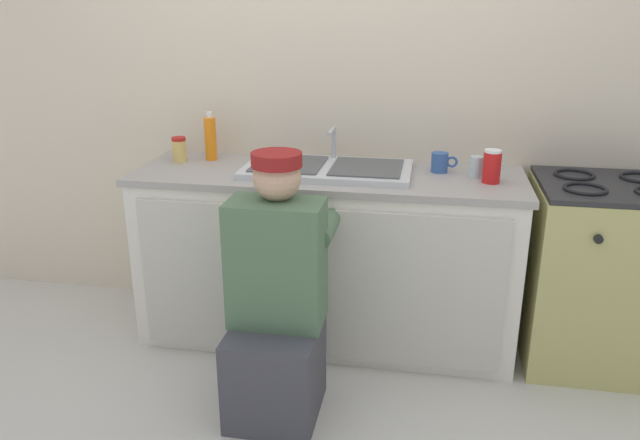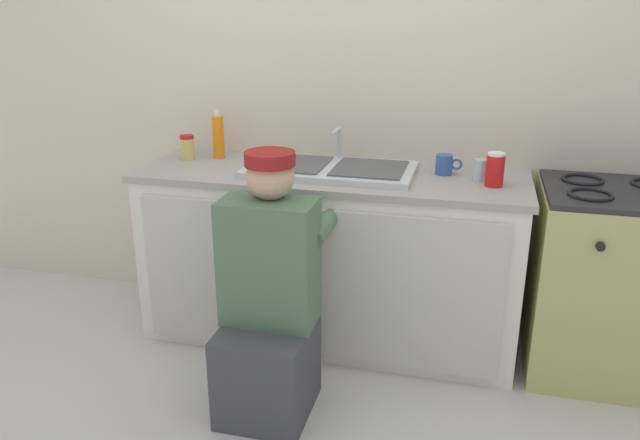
{
  "view_description": "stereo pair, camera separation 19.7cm",
  "coord_description": "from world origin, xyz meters",
  "px_view_note": "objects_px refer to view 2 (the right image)",
  "views": [
    {
      "loc": [
        0.49,
        -2.57,
        1.65
      ],
      "look_at": [
        0.0,
        0.1,
        0.7
      ],
      "focal_mm": 35.0,
      "sensor_mm": 36.0,
      "label": 1
    },
    {
      "loc": [
        0.68,
        -2.53,
        1.65
      ],
      "look_at": [
        0.0,
        0.1,
        0.7
      ],
      "focal_mm": 35.0,
      "sensor_mm": 36.0,
      "label": 2
    }
  ],
  "objects_px": {
    "soda_cup_red": "(495,170)",
    "water_glass": "(480,170)",
    "coffee_mug": "(445,165)",
    "plumber_person": "(269,309)",
    "stove_range": "(607,282)",
    "soap_bottle_orange": "(218,137)",
    "condiment_jar": "(187,147)",
    "sink_double_basin": "(331,169)"
  },
  "relations": [
    {
      "from": "sink_double_basin",
      "to": "water_glass",
      "type": "xyz_separation_m",
      "value": [
        0.7,
        0.03,
        0.03
      ]
    },
    {
      "from": "stove_range",
      "to": "condiment_jar",
      "type": "bearing_deg",
      "value": 177.96
    },
    {
      "from": "coffee_mug",
      "to": "water_glass",
      "type": "relative_size",
      "value": 1.26
    },
    {
      "from": "coffee_mug",
      "to": "soda_cup_red",
      "type": "xyz_separation_m",
      "value": [
        0.23,
        -0.15,
        0.03
      ]
    },
    {
      "from": "coffee_mug",
      "to": "soda_cup_red",
      "type": "bearing_deg",
      "value": -33.02
    },
    {
      "from": "sink_double_basin",
      "to": "soap_bottle_orange",
      "type": "bearing_deg",
      "value": 167.29
    },
    {
      "from": "stove_range",
      "to": "plumber_person",
      "type": "xyz_separation_m",
      "value": [
        -1.4,
        -0.66,
        0.02
      ]
    },
    {
      "from": "soda_cup_red",
      "to": "soap_bottle_orange",
      "type": "relative_size",
      "value": 0.61
    },
    {
      "from": "sink_double_basin",
      "to": "soda_cup_red",
      "type": "relative_size",
      "value": 5.26
    },
    {
      "from": "plumber_person",
      "to": "stove_range",
      "type": "bearing_deg",
      "value": 25.38
    },
    {
      "from": "stove_range",
      "to": "soda_cup_red",
      "type": "height_order",
      "value": "soda_cup_red"
    },
    {
      "from": "condiment_jar",
      "to": "soda_cup_red",
      "type": "height_order",
      "value": "soda_cup_red"
    },
    {
      "from": "condiment_jar",
      "to": "plumber_person",
      "type": "bearing_deg",
      "value": -47.06
    },
    {
      "from": "plumber_person",
      "to": "water_glass",
      "type": "height_order",
      "value": "plumber_person"
    },
    {
      "from": "condiment_jar",
      "to": "sink_double_basin",
      "type": "bearing_deg",
      "value": -5.25
    },
    {
      "from": "soda_cup_red",
      "to": "coffee_mug",
      "type": "bearing_deg",
      "value": 146.98
    },
    {
      "from": "water_glass",
      "to": "condiment_jar",
      "type": "relative_size",
      "value": 0.78
    },
    {
      "from": "condiment_jar",
      "to": "soap_bottle_orange",
      "type": "relative_size",
      "value": 0.51
    },
    {
      "from": "soda_cup_red",
      "to": "sink_double_basin",
      "type": "bearing_deg",
      "value": 176.68
    },
    {
      "from": "sink_double_basin",
      "to": "condiment_jar",
      "type": "distance_m",
      "value": 0.79
    },
    {
      "from": "water_glass",
      "to": "condiment_jar",
      "type": "distance_m",
      "value": 1.48
    },
    {
      "from": "sink_double_basin",
      "to": "soap_bottle_orange",
      "type": "relative_size",
      "value": 3.2
    },
    {
      "from": "sink_double_basin",
      "to": "coffee_mug",
      "type": "relative_size",
      "value": 6.35
    },
    {
      "from": "stove_range",
      "to": "water_glass",
      "type": "xyz_separation_m",
      "value": [
        -0.6,
        0.04,
        0.48
      ]
    },
    {
      "from": "stove_range",
      "to": "soda_cup_red",
      "type": "relative_size",
      "value": 5.88
    },
    {
      "from": "plumber_person",
      "to": "coffee_mug",
      "type": "distance_m",
      "value": 1.09
    },
    {
      "from": "soda_cup_red",
      "to": "soap_bottle_orange",
      "type": "bearing_deg",
      "value": 172.34
    },
    {
      "from": "coffee_mug",
      "to": "soap_bottle_orange",
      "type": "xyz_separation_m",
      "value": [
        -1.17,
        0.04,
        0.07
      ]
    },
    {
      "from": "coffee_mug",
      "to": "condiment_jar",
      "type": "relative_size",
      "value": 0.98
    },
    {
      "from": "soda_cup_red",
      "to": "stove_range",
      "type": "bearing_deg",
      "value": 4.45
    },
    {
      "from": "plumber_person",
      "to": "water_glass",
      "type": "relative_size",
      "value": 11.04
    },
    {
      "from": "plumber_person",
      "to": "soda_cup_red",
      "type": "distance_m",
      "value": 1.16
    },
    {
      "from": "sink_double_basin",
      "to": "water_glass",
      "type": "relative_size",
      "value": 8.0
    },
    {
      "from": "stove_range",
      "to": "plumber_person",
      "type": "relative_size",
      "value": 0.81
    },
    {
      "from": "soda_cup_red",
      "to": "water_glass",
      "type": "bearing_deg",
      "value": 128.8
    },
    {
      "from": "sink_double_basin",
      "to": "soda_cup_red",
      "type": "xyz_separation_m",
      "value": [
        0.76,
        -0.04,
        0.06
      ]
    },
    {
      "from": "stove_range",
      "to": "coffee_mug",
      "type": "xyz_separation_m",
      "value": [
        -0.77,
        0.11,
        0.48
      ]
    },
    {
      "from": "stove_range",
      "to": "water_glass",
      "type": "bearing_deg",
      "value": 176.57
    },
    {
      "from": "coffee_mug",
      "to": "water_glass",
      "type": "bearing_deg",
      "value": -22.98
    },
    {
      "from": "sink_double_basin",
      "to": "water_glass",
      "type": "height_order",
      "value": "sink_double_basin"
    },
    {
      "from": "coffee_mug",
      "to": "soda_cup_red",
      "type": "relative_size",
      "value": 0.83
    },
    {
      "from": "water_glass",
      "to": "soap_bottle_orange",
      "type": "height_order",
      "value": "soap_bottle_orange"
    }
  ]
}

